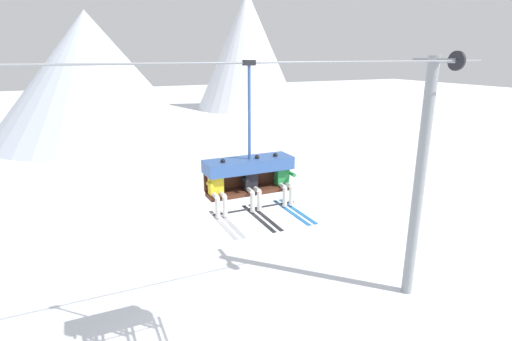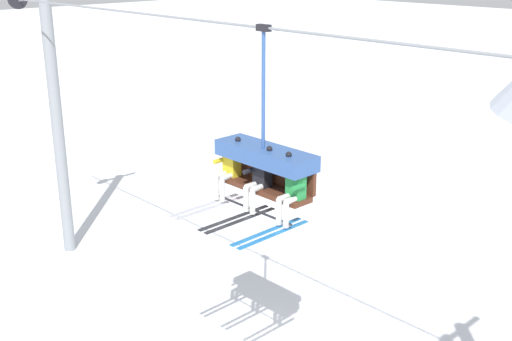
# 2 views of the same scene
# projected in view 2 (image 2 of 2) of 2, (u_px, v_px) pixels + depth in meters

# --- Properties ---
(lift_tower_near) EXTENTS (0.36, 1.88, 8.32)m
(lift_tower_near) POSITION_uv_depth(u_px,v_px,m) (57.00, 122.00, 19.72)
(lift_tower_near) COLOR gray
(lift_tower_near) RESTS_ON ground_plane
(lift_cable) EXTENTS (18.40, 0.05, 0.05)m
(lift_cable) POSITION_uv_depth(u_px,v_px,m) (202.00, 21.00, 12.40)
(lift_cable) COLOR gray
(chairlift_chair) EXTENTS (2.15, 0.74, 3.42)m
(chairlift_chair) POSITION_uv_depth(u_px,v_px,m) (266.00, 161.00, 12.08)
(chairlift_chair) COLOR #512819
(skier_yellow) EXTENTS (0.48, 1.70, 1.34)m
(skier_yellow) POSITION_uv_depth(u_px,v_px,m) (227.00, 168.00, 12.63)
(skier_yellow) COLOR yellow
(skier_black) EXTENTS (0.48, 1.70, 1.34)m
(skier_black) POSITION_uv_depth(u_px,v_px,m) (258.00, 178.00, 12.03)
(skier_black) COLOR black
(skier_green) EXTENTS (0.48, 1.70, 1.34)m
(skier_green) POSITION_uv_depth(u_px,v_px,m) (291.00, 190.00, 11.45)
(skier_green) COLOR #23843D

